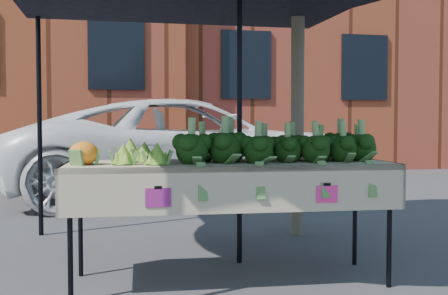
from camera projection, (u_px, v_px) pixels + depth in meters
ground at (197, 279)px, 4.18m from camera, size 90.00×90.00×0.00m
table at (229, 222)px, 4.10m from camera, size 2.44×0.92×0.90m
canopy at (197, 102)px, 4.62m from camera, size 3.16×3.16×2.74m
broccoli_heap at (279, 142)px, 4.17m from camera, size 1.63×0.60×0.29m
romanesco_cluster at (139, 148)px, 3.97m from camera, size 0.45×0.59×0.22m
cauliflower_pair at (84, 150)px, 3.81m from camera, size 0.22×0.22×0.20m
vehicle at (192, 19)px, 8.43m from camera, size 1.61×2.61×5.58m
street_tree at (298, 44)px, 5.74m from camera, size 2.05×2.05×4.05m
building_right at (351, 28)px, 17.63m from camera, size 12.00×8.00×8.50m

